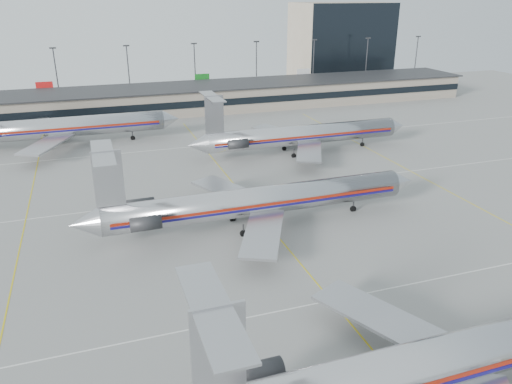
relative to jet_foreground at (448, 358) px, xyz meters
name	(u,v)px	position (x,y,z in m)	size (l,w,h in m)	color
ground	(388,368)	(-2.22, 3.87, -3.46)	(260.00, 260.00, 0.00)	gray
apron_markings	(331,300)	(-2.22, 13.87, -3.45)	(160.00, 0.15, 0.02)	silver
terminal	(173,99)	(-2.22, 101.84, -0.30)	(162.00, 17.00, 6.25)	gray
light_mast_row	(162,69)	(-2.22, 115.87, 5.12)	(163.60, 0.40, 15.28)	#38383D
distant_building	(340,42)	(59.78, 131.87, 9.04)	(30.00, 20.00, 25.00)	tan
jet_foreground	(448,358)	(0.00, 0.00, 0.00)	(45.56, 26.83, 11.93)	silver
jet_second_row	(252,201)	(-4.25, 32.28, 0.01)	(45.72, 26.92, 11.97)	silver
jet_third_row	(299,135)	(13.96, 59.51, 0.00)	(43.55, 26.79, 11.91)	silver
jet_back_row	(54,128)	(-29.39, 78.68, 0.29)	(47.25, 29.06, 12.92)	silver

